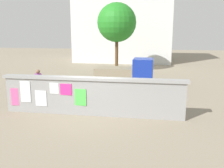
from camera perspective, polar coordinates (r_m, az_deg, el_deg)
ground at (r=18.59m, az=1.44°, el=1.01°), size 60.00×60.00×0.00m
poster_wall at (r=10.73m, az=-4.57°, el=-2.68°), size 7.92×0.42×1.65m
auto_rickshaw_truck at (r=15.96m, az=3.47°, el=2.43°), size 3.63×1.56×1.85m
motorcycle at (r=12.72m, az=4.91°, el=-2.13°), size 1.90×0.56×0.87m
bicycle_near at (r=12.66m, az=-7.62°, el=-2.73°), size 1.71×0.44×0.95m
person_walking at (r=13.49m, az=-16.32°, el=0.53°), size 0.48×0.48×1.62m
tree_roadside at (r=21.79m, az=1.08°, el=13.73°), size 3.29×3.29×5.86m
building_background at (r=30.32m, az=2.76°, el=13.51°), size 11.04×7.15×8.60m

